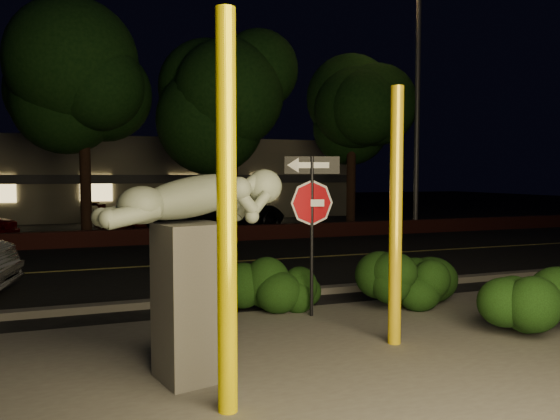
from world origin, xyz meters
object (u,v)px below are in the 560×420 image
at_px(yellow_pole_right, 396,217).
at_px(parked_car_darkred, 152,216).
at_px(yellow_pole_left, 227,215).
at_px(sculpture, 194,251).
at_px(signpost, 312,203).
at_px(parked_car_dark, 220,213).
at_px(streetlight, 412,84).

relative_size(yellow_pole_right, parked_car_darkred, 0.79).
distance_m(yellow_pole_left, sculpture, 1.04).
bearing_deg(signpost, yellow_pole_left, -106.12).
relative_size(yellow_pole_right, sculpture, 1.47).
height_order(sculpture, parked_car_dark, sculpture).
relative_size(sculpture, streetlight, 0.24).
distance_m(parked_car_darkred, parked_car_dark, 2.61).
distance_m(signpost, parked_car_darkred, 13.68).
bearing_deg(parked_car_dark, yellow_pole_right, 152.82).
height_order(yellow_pole_right, sculpture, yellow_pole_right).
distance_m(yellow_pole_left, yellow_pole_right, 2.82).
relative_size(yellow_pole_left, parked_car_dark, 0.67).
height_order(streetlight, parked_car_dark, streetlight).
bearing_deg(signpost, parked_car_dark, 102.32).
bearing_deg(signpost, yellow_pole_right, -54.72).
bearing_deg(yellow_pole_right, signpost, 105.50).
xyz_separation_m(yellow_pole_left, yellow_pole_right, (2.53, 1.23, -0.18)).
bearing_deg(streetlight, sculpture, -110.50).
xyz_separation_m(sculpture, parked_car_darkred, (1.42, 15.54, -0.78)).
bearing_deg(sculpture, parked_car_dark, 61.79).
height_order(yellow_pole_right, streetlight, streetlight).
xyz_separation_m(yellow_pole_right, parked_car_darkred, (-1.23, 15.24, -1.04)).
height_order(yellow_pole_left, sculpture, yellow_pole_left).
height_order(sculpture, streetlight, streetlight).
bearing_deg(yellow_pole_left, yellow_pole_right, 25.97).
distance_m(yellow_pole_right, parked_car_dark, 14.40).
xyz_separation_m(sculpture, streetlight, (10.61, 12.00, 4.20)).
xyz_separation_m(yellow_pole_left, parked_car_darkred, (1.30, 16.48, -1.22)).
relative_size(streetlight, parked_car_dark, 1.73).
bearing_deg(parked_car_darkred, parked_car_dark, -117.74).
bearing_deg(yellow_pole_left, sculpture, 97.23).
xyz_separation_m(sculpture, parked_car_dark, (3.85, 14.61, -0.64)).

